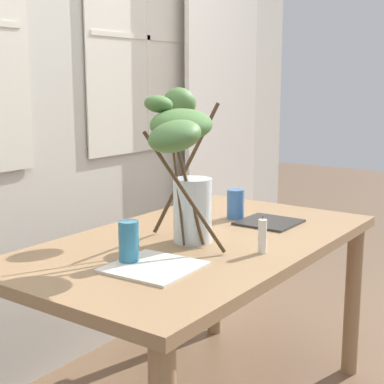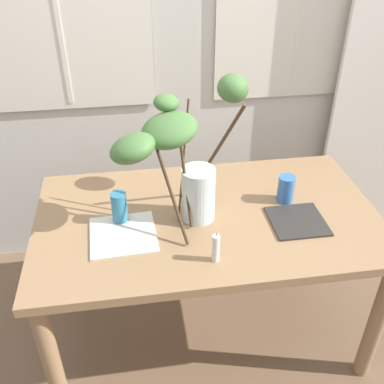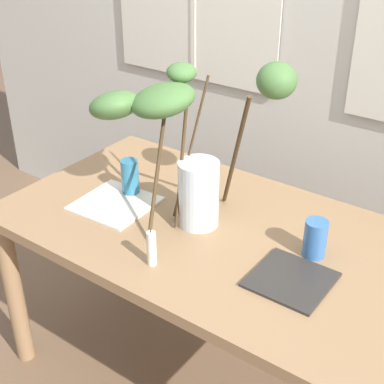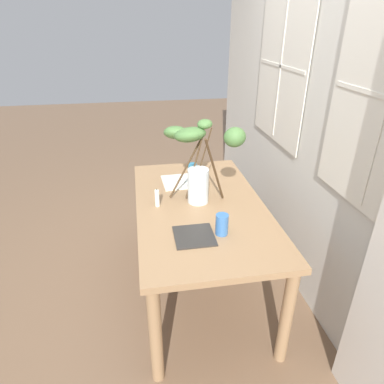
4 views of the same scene
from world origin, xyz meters
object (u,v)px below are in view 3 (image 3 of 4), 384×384
at_px(plate_square_right, 291,279).
at_px(pillar_candle, 152,248).
at_px(drinking_glass_blue_left, 130,177).
at_px(vase_with_branches, 184,138).
at_px(dining_table, 209,249).
at_px(plate_square_left, 115,204).
at_px(drinking_glass_blue_right, 315,238).

relative_size(plate_square_right, pillar_candle, 1.76).
bearing_deg(drinking_glass_blue_left, vase_with_branches, -4.56).
xyz_separation_m(dining_table, plate_square_left, (-0.38, -0.09, 0.11)).
relative_size(drinking_glass_blue_left, plate_square_right, 0.62).
relative_size(vase_with_branches, drinking_glass_blue_right, 5.09).
bearing_deg(vase_with_branches, pillar_candle, -73.96).
height_order(drinking_glass_blue_left, plate_square_left, drinking_glass_blue_left).
distance_m(vase_with_branches, plate_square_right, 0.59).
relative_size(drinking_glass_blue_left, drinking_glass_blue_right, 1.12).
bearing_deg(vase_with_branches, plate_square_right, -11.46).
xyz_separation_m(dining_table, drinking_glass_blue_left, (-0.39, 0.01, 0.17)).
xyz_separation_m(drinking_glass_blue_right, pillar_candle, (-0.40, -0.35, -0.00)).
bearing_deg(plate_square_left, vase_with_branches, 15.87).
relative_size(dining_table, plate_square_right, 6.49).
bearing_deg(drinking_glass_blue_right, dining_table, -171.25).
bearing_deg(plate_square_left, plate_square_right, -1.56).
relative_size(dining_table, drinking_glass_blue_left, 10.53).
bearing_deg(plate_square_right, drinking_glass_blue_left, 171.04).
distance_m(dining_table, plate_square_left, 0.40).
relative_size(vase_with_branches, pillar_candle, 4.93).
height_order(plate_square_right, pillar_candle, pillar_candle).
bearing_deg(vase_with_branches, drinking_glass_blue_right, 8.13).
height_order(vase_with_branches, pillar_candle, vase_with_branches).
xyz_separation_m(drinking_glass_blue_right, plate_square_left, (-0.75, -0.15, -0.06)).
relative_size(dining_table, pillar_candle, 11.43).
bearing_deg(dining_table, drinking_glass_blue_right, 8.75).
bearing_deg(drinking_glass_blue_right, pillar_candle, -138.54).
xyz_separation_m(drinking_glass_blue_right, plate_square_right, (0.00, -0.17, -0.06)).
distance_m(dining_table, plate_square_right, 0.41).
relative_size(vase_with_branches, plate_square_left, 2.41).
distance_m(plate_square_right, pillar_candle, 0.45).
bearing_deg(plate_square_left, drinking_glass_blue_left, 94.43).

